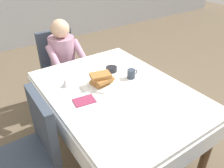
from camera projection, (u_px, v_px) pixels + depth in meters
name	position (u px, v px, depth m)	size (l,w,h in m)	color
ground_plane	(117.00, 149.00, 2.30)	(14.00, 14.00, 0.00)	brown
dining_table_main	(117.00, 98.00, 1.96)	(1.12, 1.52, 0.74)	white
chair_diner	(60.00, 63.00, 2.81)	(0.44, 0.45, 0.93)	#384251
diner_person	(64.00, 58.00, 2.63)	(0.40, 0.43, 1.12)	#B2849E
chair_left_side	(34.00, 146.00, 1.65)	(0.45, 0.44, 0.93)	#384251
plate_breakfast	(103.00, 84.00, 1.98)	(0.28, 0.28, 0.02)	white
breakfast_stack	(102.00, 79.00, 1.95)	(0.20, 0.17, 0.10)	#A36B33
cup_coffee	(131.00, 74.00, 2.07)	(0.11, 0.08, 0.08)	#333D4C
bowl_butter	(111.00, 69.00, 2.18)	(0.11, 0.11, 0.04)	black
syrup_pitcher	(66.00, 83.00, 1.94)	(0.08, 0.08, 0.07)	silver
fork_left_of_plate	(85.00, 92.00, 1.87)	(0.18, 0.01, 0.01)	silver
knife_right_of_plate	(121.00, 79.00, 2.06)	(0.20, 0.01, 0.01)	silver
spoon_near_edge	(123.00, 105.00, 1.72)	(0.15, 0.01, 0.01)	silver
napkin_folded	(84.00, 101.00, 1.77)	(0.17, 0.12, 0.01)	#8C2D4C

